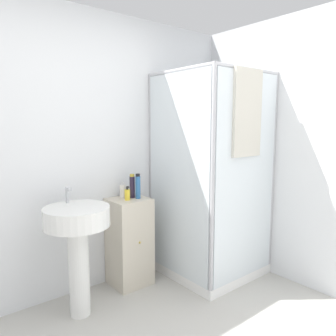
# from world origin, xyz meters

# --- Properties ---
(wall_back) EXTENTS (6.40, 0.06, 2.50)m
(wall_back) POSITION_xyz_m (0.00, 1.70, 1.25)
(wall_back) COLOR silver
(wall_back) RESTS_ON ground_plane
(shower_enclosure) EXTENTS (0.89, 0.92, 2.00)m
(shower_enclosure) POSITION_xyz_m (1.16, 1.14, 0.56)
(shower_enclosure) COLOR white
(shower_enclosure) RESTS_ON ground_plane
(vanity_cabinet) EXTENTS (0.35, 0.35, 0.82)m
(vanity_cabinet) POSITION_xyz_m (0.43, 1.50, 0.41)
(vanity_cabinet) COLOR beige
(vanity_cabinet) RESTS_ON ground_plane
(sink) EXTENTS (0.51, 0.51, 1.01)m
(sink) POSITION_xyz_m (-0.16, 1.31, 0.66)
(sink) COLOR white
(sink) RESTS_ON ground_plane
(soap_dispenser) EXTENTS (0.05, 0.05, 0.13)m
(soap_dispenser) POSITION_xyz_m (0.39, 1.47, 0.88)
(soap_dispenser) COLOR yellow
(soap_dispenser) RESTS_ON vanity_cabinet
(shampoo_bottle_tall_black) EXTENTS (0.05, 0.05, 0.22)m
(shampoo_bottle_tall_black) POSITION_xyz_m (0.48, 1.51, 0.93)
(shampoo_bottle_tall_black) COLOR #281E33
(shampoo_bottle_tall_black) RESTS_ON vanity_cabinet
(shampoo_bottle_blue) EXTENTS (0.05, 0.05, 0.23)m
(shampoo_bottle_blue) POSITION_xyz_m (0.50, 1.46, 0.94)
(shampoo_bottle_blue) COLOR #2D66A3
(shampoo_bottle_blue) RESTS_ON vanity_cabinet
(lotion_bottle_white) EXTENTS (0.06, 0.06, 0.15)m
(lotion_bottle_white) POSITION_xyz_m (0.42, 1.59, 0.89)
(lotion_bottle_white) COLOR white
(lotion_bottle_white) RESTS_ON vanity_cabinet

